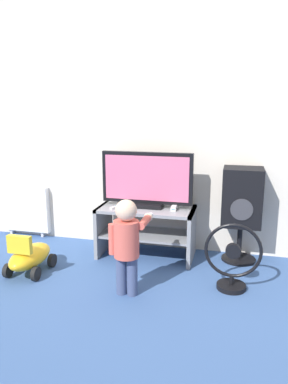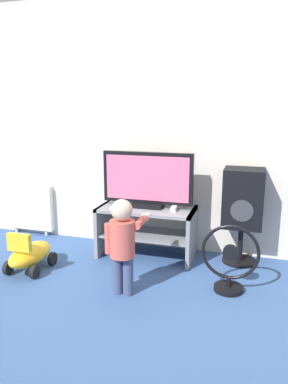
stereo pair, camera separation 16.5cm
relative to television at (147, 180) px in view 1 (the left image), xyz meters
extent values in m
plane|color=#38568C|center=(0.00, -0.26, -0.79)|extent=(16.00, 16.00, 0.00)
cube|color=silver|center=(0.00, 0.30, 0.51)|extent=(10.00, 0.06, 2.60)
cube|color=gray|center=(0.00, -0.02, -0.29)|extent=(0.96, 0.48, 0.03)
cube|color=gray|center=(0.00, -0.02, -0.56)|extent=(0.92, 0.44, 0.02)
cube|color=gray|center=(-0.46, -0.02, -0.53)|extent=(0.04, 0.48, 0.51)
cube|color=gray|center=(0.46, -0.02, -0.53)|extent=(0.04, 0.48, 0.51)
cube|color=black|center=(0.00, 0.00, -0.25)|extent=(0.32, 0.20, 0.04)
cube|color=black|center=(0.00, 0.00, 0.03)|extent=(0.91, 0.05, 0.51)
cube|color=#D8668C|center=(0.00, -0.03, 0.03)|extent=(0.84, 0.01, 0.44)
cube|color=white|center=(0.29, -0.02, -0.25)|extent=(0.05, 0.18, 0.04)
cube|color=#3F8CE5|center=(0.29, -0.11, -0.25)|extent=(0.03, 0.00, 0.01)
cube|color=white|center=(-0.28, -0.13, -0.26)|extent=(0.10, 0.13, 0.02)
cylinder|color=#337FD8|center=(-0.28, -0.13, -0.25)|extent=(0.01, 0.01, 0.00)
cylinder|color=#3F4C72|center=(-0.01, -0.85, -0.62)|extent=(0.09, 0.09, 0.33)
cylinder|color=#3F4C72|center=(0.09, -0.85, -0.62)|extent=(0.09, 0.09, 0.33)
cylinder|color=#D1594C|center=(0.04, -0.85, -0.31)|extent=(0.20, 0.20, 0.30)
sphere|color=beige|center=(0.04, -0.85, -0.07)|extent=(0.17, 0.17, 0.17)
cylinder|color=#D1594C|center=(-0.08, -0.85, -0.32)|extent=(0.06, 0.06, 0.25)
cylinder|color=#D1594C|center=(0.16, -0.73, -0.19)|extent=(0.06, 0.25, 0.06)
sphere|color=beige|center=(0.16, -0.60, -0.19)|extent=(0.08, 0.08, 0.08)
cube|color=white|center=(0.16, -0.56, -0.19)|extent=(0.03, 0.13, 0.02)
cylinder|color=black|center=(0.93, 0.09, -0.78)|extent=(0.34, 0.34, 0.02)
cylinder|color=black|center=(0.93, 0.09, -0.60)|extent=(0.05, 0.05, 0.37)
cube|color=black|center=(0.93, 0.09, -0.13)|extent=(0.38, 0.32, 0.56)
cylinder|color=#38383D|center=(0.93, -0.07, -0.22)|extent=(0.21, 0.01, 0.21)
cylinder|color=black|center=(0.87, -0.55, -0.77)|extent=(0.25, 0.25, 0.04)
cylinder|color=black|center=(0.87, -0.55, -0.71)|extent=(0.04, 0.04, 0.08)
torus|color=black|center=(0.87, -0.55, -0.45)|extent=(0.47, 0.03, 0.47)
cylinder|color=black|center=(0.87, -0.55, -0.45)|extent=(0.12, 0.05, 0.12)
ellipsoid|color=gold|center=(-0.95, -0.66, -0.63)|extent=(0.28, 0.55, 0.18)
cube|color=yellow|center=(-0.95, -0.82, -0.46)|extent=(0.22, 0.05, 0.16)
cylinder|color=black|center=(-1.09, -0.51, -0.72)|extent=(0.04, 0.13, 0.13)
cylinder|color=black|center=(-0.81, -0.51, -0.72)|extent=(0.04, 0.13, 0.13)
cylinder|color=black|center=(-1.09, -0.82, -0.72)|extent=(0.04, 0.13, 0.13)
cylinder|color=black|center=(-0.81, -0.82, -0.72)|extent=(0.04, 0.13, 0.13)
cube|color=white|center=(-1.52, 0.23, -0.46)|extent=(0.59, 0.08, 0.53)
cube|color=silver|center=(-1.73, 0.23, -0.76)|extent=(0.03, 0.05, 0.06)
cube|color=silver|center=(-1.32, 0.23, -0.76)|extent=(0.03, 0.05, 0.06)
camera|label=1|loc=(0.86, -3.54, 0.73)|focal=35.00mm
camera|label=2|loc=(1.02, -3.50, 0.73)|focal=35.00mm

